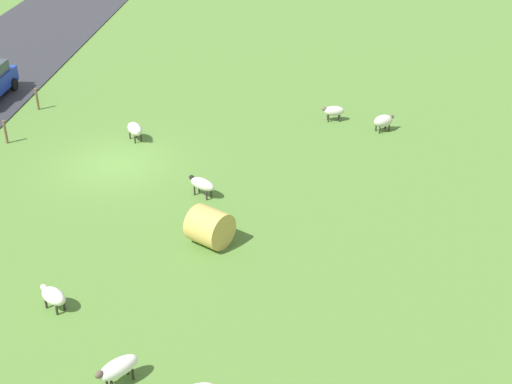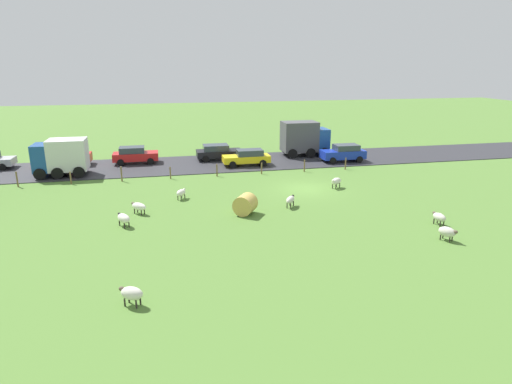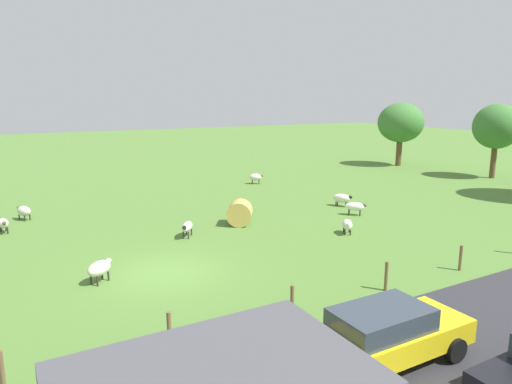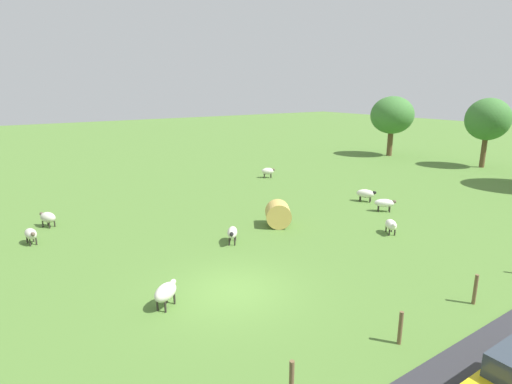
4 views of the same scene
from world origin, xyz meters
name	(u,v)px [view 1 (image 1 of 4)]	position (x,y,z in m)	size (l,w,h in m)	color
ground_plane	(116,165)	(0.00, 0.00, 0.00)	(160.00, 160.00, 0.00)	#517A33
sheep_1	(383,121)	(-11.43, -4.36, 0.51)	(1.09, 0.94, 0.79)	beige
sheep_2	(334,111)	(-9.17, -5.40, 0.50)	(1.11, 0.59, 0.74)	beige
sheep_3	(202,184)	(-4.01, 2.37, 0.52)	(1.21, 1.02, 0.75)	beige
sheep_4	(118,368)	(-3.30, 12.33, 0.51)	(1.14, 1.15, 0.76)	white
sheep_5	(53,296)	(-0.63, 9.50, 0.47)	(1.04, 0.92, 0.72)	silver
sheep_7	(135,129)	(-0.28, -2.46, 0.55)	(1.05, 1.16, 0.82)	silver
hay_bale_0	(210,227)	(-4.76, 5.62, 0.65)	(1.30, 1.30, 1.26)	tan
fence_post_0	(37,99)	(5.38, -5.69, 0.55)	(0.12, 0.12, 1.09)	brown
fence_post_1	(5,132)	(5.38, -1.74, 0.54)	(0.12, 0.12, 1.08)	brown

